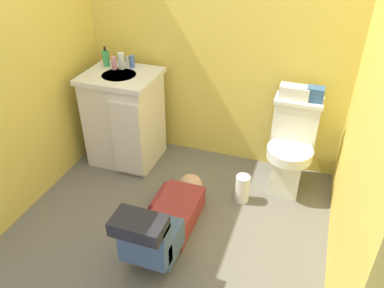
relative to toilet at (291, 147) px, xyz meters
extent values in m
cube|color=#656257|center=(-0.73, -0.72, -0.39)|extent=(2.71, 2.96, 0.04)
cube|color=#E0C34E|center=(-0.73, 0.30, 0.83)|extent=(2.37, 0.08, 2.40)
cube|color=#E0C34E|center=(-1.87, -0.72, 0.83)|extent=(0.08, 1.96, 2.40)
cube|color=#E0C34E|center=(0.41, -0.72, 0.83)|extent=(0.08, 1.96, 2.40)
cube|color=silver|center=(0.00, -0.04, -0.18)|extent=(0.22, 0.30, 0.38)
cylinder|color=silver|center=(0.00, -0.10, 0.01)|extent=(0.35, 0.35, 0.08)
cube|color=silver|center=(0.00, 0.09, 0.18)|extent=(0.34, 0.17, 0.34)
cube|color=silver|center=(0.00, 0.09, 0.37)|extent=(0.36, 0.19, 0.03)
cube|color=silver|center=(-1.43, -0.07, 0.02)|extent=(0.56, 0.48, 0.78)
cube|color=silver|center=(-1.43, -0.07, 0.43)|extent=(0.60, 0.52, 0.04)
cylinder|color=silver|center=(-1.43, -0.09, 0.43)|extent=(0.28, 0.28, 0.05)
cube|color=silver|center=(-1.28, -0.32, 0.00)|extent=(0.26, 0.03, 0.66)
cylinder|color=silver|center=(-1.43, 0.07, 0.50)|extent=(0.02, 0.02, 0.10)
cube|color=maroon|center=(-0.70, -0.72, -0.28)|extent=(0.29, 0.52, 0.17)
sphere|color=tan|center=(-0.70, -0.39, -0.27)|extent=(0.19, 0.19, 0.19)
cube|color=#3E5473|center=(-0.70, -1.08, -0.19)|extent=(0.31, 0.28, 0.20)
cube|color=#3E5473|center=(-0.70, -1.22, -0.07)|extent=(0.31, 0.12, 0.32)
cube|color=black|center=(-0.70, -1.27, 0.11)|extent=(0.31, 0.19, 0.09)
cylinder|color=maroon|center=(-0.89, -0.56, -0.31)|extent=(0.08, 0.30, 0.08)
cube|color=silver|center=(-0.05, 0.09, 0.43)|extent=(0.22, 0.11, 0.10)
cube|color=#33598C|center=(0.10, 0.09, 0.44)|extent=(0.12, 0.09, 0.11)
cylinder|color=#3AA45E|center=(-1.62, 0.05, 0.52)|extent=(0.06, 0.06, 0.13)
cylinder|color=black|center=(-1.62, 0.05, 0.60)|extent=(0.02, 0.02, 0.04)
cylinder|color=pink|center=(-1.51, 0.00, 0.51)|extent=(0.04, 0.04, 0.11)
cylinder|color=silver|center=(-1.46, 0.03, 0.52)|extent=(0.05, 0.05, 0.14)
cylinder|color=#4463B4|center=(-1.39, 0.09, 0.51)|extent=(0.04, 0.04, 0.11)
cylinder|color=white|center=(-0.30, -0.32, -0.25)|extent=(0.11, 0.11, 0.23)
camera|label=1|loc=(0.10, -2.66, 1.67)|focal=36.13mm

